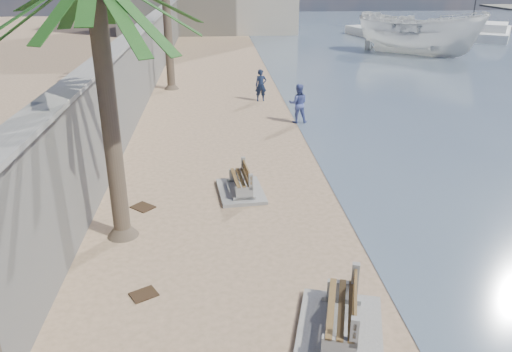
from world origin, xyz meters
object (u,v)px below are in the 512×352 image
yacht_near (494,34)px  sailboat_west (471,32)px  person_a (261,83)px  boat_cruiser (419,31)px  bench_near (341,316)px  person_b (298,101)px  bench_far (241,182)px  yacht_far (375,34)px

yacht_near → sailboat_west: (-1.12, 2.48, -0.03)m
person_a → boat_cruiser: 19.20m
bench_near → person_b: (1.42, 13.80, 0.53)m
bench_far → person_a: 11.40m
person_b → yacht_far: bearing=-108.6°
yacht_far → bench_far: bearing=142.1°
bench_far → person_b: size_ratio=1.08×
bench_far → yacht_near: yacht_near is taller
bench_far → sailboat_west: bearing=55.2°
bench_near → yacht_near: size_ratio=0.27×
boat_cruiser → yacht_near: 14.65m
yacht_far → boat_cruiser: bearing=165.6°
person_a → yacht_far: size_ratio=0.23×
yacht_near → yacht_far: bearing=114.3°
yacht_far → person_a: bearing=136.2°
sailboat_west → person_b: bearing=-127.5°
bench_near → boat_cruiser: 34.25m
person_a → sailboat_west: bearing=42.9°
yacht_near → boat_cruiser: bearing=160.6°
yacht_near → yacht_far: (-11.41, 1.46, 0.00)m
bench_near → bench_far: bench_near is taller
person_a → yacht_near: 33.71m
bench_near → yacht_far: yacht_far is taller
person_a → boat_cruiser: (13.52, 13.60, 0.87)m
bench_near → yacht_near: yacht_near is taller
bench_far → yacht_near: 43.14m
person_b → boat_cruiser: size_ratio=0.43×
bench_near → boat_cruiser: size_ratio=0.60×
bench_far → yacht_near: size_ratio=0.21×
person_a → yacht_far: (13.44, 24.23, -0.57)m
bench_far → person_a: (1.65, 11.27, 0.57)m
bench_far → person_a: person_a is taller
bench_far → yacht_far: 38.57m
person_b → person_a: bearing=-67.4°
bench_far → sailboat_west: (25.38, 36.52, -0.03)m
person_b → boat_cruiser: boat_cruiser is taller
boat_cruiser → sailboat_west: (10.21, 11.66, -1.47)m
yacht_near → sailboat_west: bearing=55.8°
yacht_near → yacht_far: same height
bench_near → person_a: bearing=89.5°
yacht_far → bench_near: bearing=147.3°
sailboat_west → yacht_near: bearing=-65.8°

